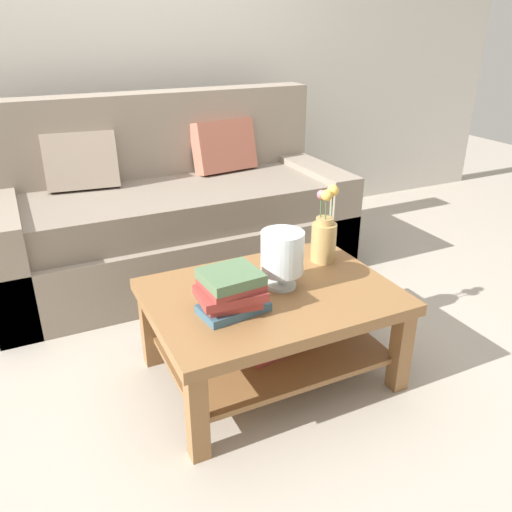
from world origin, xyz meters
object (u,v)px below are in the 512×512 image
Objects in this scene: couch at (172,215)px; flower_pitcher at (324,235)px; book_stack_main at (231,291)px; coffee_table at (271,315)px; glass_hurricane_vase at (282,254)px.

flower_pitcher is at bearing -68.76° from couch.
couch reaches higher than book_stack_main.
book_stack_main is at bearing -96.89° from couch.
couch is at bearing 92.53° from coffee_table.
book_stack_main is 1.13× the size of glass_hurricane_vase.
flower_pitcher is (0.36, 0.17, 0.24)m from coffee_table.
flower_pitcher reaches higher than coffee_table.
coffee_table is 0.30m from book_stack_main.
couch is 1.16m from flower_pitcher.
glass_hurricane_vase is at bearing -153.70° from flower_pitcher.
couch is 5.77× the size of flower_pitcher.
couch reaches higher than flower_pitcher.
couch is at bearing 111.24° from flower_pitcher.
couch is 8.41× the size of glass_hurricane_vase.
couch is 2.05× the size of coffee_table.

